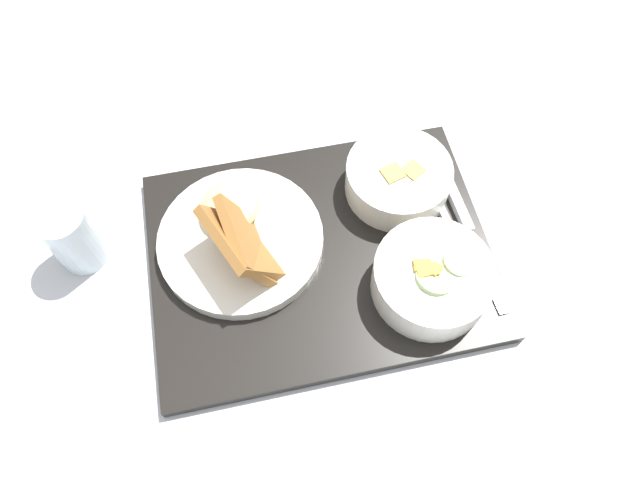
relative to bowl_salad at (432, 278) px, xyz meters
The scene contains 8 objects.
ground_plane 0.15m from the bowl_salad, 40.78° to the right, with size 4.00×4.00×0.00m, color silver.
serving_tray 0.14m from the bowl_salad, 40.78° to the right, with size 0.46×0.37×0.02m.
bowl_salad is the anchor object (origin of this frame).
bowl_soup 0.14m from the bowl_salad, 98.27° to the right, with size 0.13×0.13×0.05m.
plate_main 0.23m from the bowl_salad, 35.07° to the right, with size 0.20×0.20×0.10m.
knife 0.11m from the bowl_salad, 137.97° to the right, with size 0.03×0.20×0.01m.
spoon 0.09m from the bowl_salad, 133.57° to the right, with size 0.04×0.15×0.01m.
glass_water 0.43m from the bowl_salad, 27.49° to the right, with size 0.06×0.06×0.09m.
Camera 1 is at (0.11, 0.30, 0.64)m, focal length 32.00 mm.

